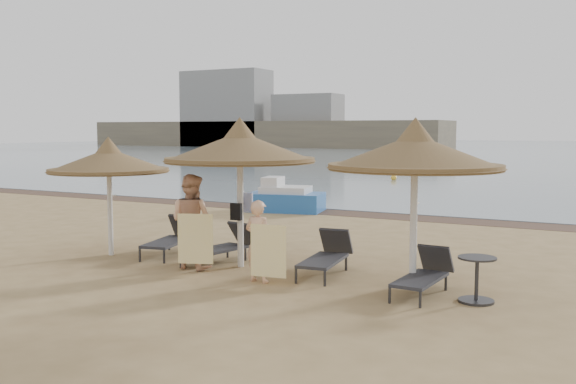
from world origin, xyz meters
name	(u,v)px	position (x,y,z in m)	size (l,w,h in m)	color
ground	(220,271)	(0.00, 0.00, 0.00)	(160.00, 160.00, 0.00)	#A28556
sea	(567,151)	(0.00, 80.00, 0.01)	(200.00, 140.00, 0.03)	slate
wet_sand_strip	(381,215)	(0.00, 9.40, 0.00)	(200.00, 1.60, 0.01)	#4E3526
far_shore	(378,128)	(-25.10, 77.82, 2.91)	(150.00, 54.80, 12.00)	#71654D
palapa_left	(109,161)	(-3.12, 0.25, 2.12)	(2.69, 2.69, 2.66)	silver
palapa_center	(240,148)	(0.12, 0.57, 2.45)	(3.10, 3.10, 3.07)	silver
palapa_right	(415,153)	(3.82, 0.36, 2.42)	(3.06, 3.06, 3.04)	silver
lounger_far_left	(173,237)	(-1.98, 1.01, 0.38)	(1.02, 1.98, 0.84)	#2B2B2F
lounger_near_left	(224,245)	(-0.45, 0.80, 0.36)	(0.94, 1.88, 0.81)	#2B2B2F
lounger_near_right	(327,255)	(1.96, 0.82, 0.37)	(0.83, 1.91, 0.83)	#2B2B2F
lounger_far_right	(425,273)	(4.08, 0.25, 0.35)	(0.68, 1.76, 0.77)	#2B2B2F
side_table	(477,281)	(4.99, 0.07, 0.35)	(0.62, 0.62, 0.75)	#2B2B2F
person_left	(191,214)	(-0.69, -0.01, 1.12)	(1.03, 0.67, 2.23)	#E0A780
person_right	(258,235)	(1.13, -0.41, 0.89)	(0.82, 0.53, 1.78)	#E0A780
towel_left	(195,239)	(-0.34, -0.36, 0.69)	(0.67, 0.27, 0.99)	yellow
towel_right	(268,251)	(1.48, -0.66, 0.66)	(0.68, 0.11, 0.95)	yellow
bag_patterned	(245,202)	(0.12, 0.75, 1.32)	(0.33, 0.20, 0.40)	white
bag_dark	(236,212)	(0.12, 0.41, 1.16)	(0.24, 0.08, 0.34)	black
pedal_boat	(285,198)	(-3.34, 8.92, 0.44)	(2.79, 2.01, 1.18)	#235BA8
buoy_left	(394,178)	(-4.25, 23.30, 0.16)	(0.32, 0.32, 0.32)	yellow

